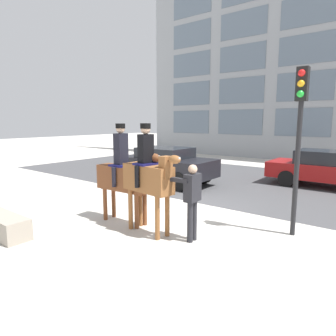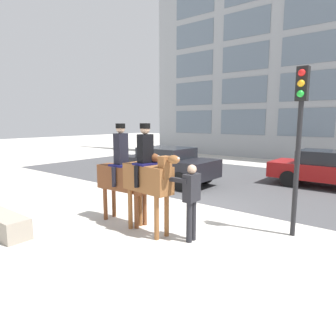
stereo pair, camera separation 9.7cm
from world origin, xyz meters
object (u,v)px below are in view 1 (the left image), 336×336
(mounted_horse_companion, at_px, (149,176))
(street_car_near_lane, at_px, (167,164))
(street_car_far_lane, at_px, (331,169))
(pedestrian_bystander, at_px, (192,196))
(mounted_horse_lead, at_px, (125,175))
(traffic_light, at_px, (299,125))

(mounted_horse_companion, relative_size, street_car_near_lane, 0.63)
(street_car_far_lane, bearing_deg, pedestrian_bystander, -100.14)
(street_car_near_lane, bearing_deg, mounted_horse_lead, -63.88)
(mounted_horse_companion, bearing_deg, street_car_far_lane, 80.11)
(traffic_light, bearing_deg, mounted_horse_lead, -154.17)
(street_car_near_lane, height_order, street_car_far_lane, street_car_near_lane)
(street_car_near_lane, distance_m, traffic_light, 6.76)
(pedestrian_bystander, xyz_separation_m, traffic_light, (1.66, 1.73, 1.53))
(mounted_horse_companion, distance_m, traffic_light, 3.54)
(street_car_far_lane, distance_m, traffic_light, 6.34)
(street_car_far_lane, height_order, traffic_light, traffic_light)
(street_car_far_lane, bearing_deg, traffic_light, -87.47)
(pedestrian_bystander, bearing_deg, street_car_near_lane, -48.34)
(mounted_horse_companion, distance_m, pedestrian_bystander, 1.13)
(mounted_horse_companion, bearing_deg, mounted_horse_lead, 177.99)
(mounted_horse_companion, height_order, pedestrian_bystander, mounted_horse_companion)
(mounted_horse_lead, relative_size, mounted_horse_companion, 1.00)
(mounted_horse_companion, xyz_separation_m, pedestrian_bystander, (1.06, 0.20, -0.36))
(street_car_far_lane, bearing_deg, mounted_horse_lead, -113.42)
(mounted_horse_lead, height_order, traffic_light, traffic_light)
(mounted_horse_companion, height_order, traffic_light, traffic_light)
(mounted_horse_companion, bearing_deg, traffic_light, 42.48)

